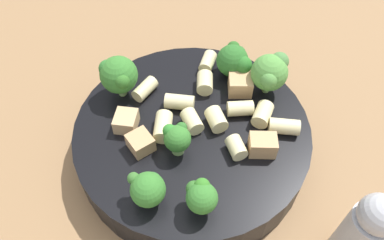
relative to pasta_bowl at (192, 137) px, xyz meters
The scene contains 24 objects.
ground_plane 0.02m from the pasta_bowl, ahead, with size 2.00×2.00×0.00m, color #936D47.
pasta_bowl is the anchor object (origin of this frame).
broccoli_floret_0 0.10m from the pasta_bowl, 92.84° to the right, with size 0.03×0.03×0.03m.
broccoli_floret_1 0.05m from the pasta_bowl, 93.09° to the right, with size 0.03×0.03×0.03m.
broccoli_floret_2 0.10m from the pasta_bowl, 82.84° to the left, with size 0.04×0.04×0.04m.
broccoli_floret_3 0.10m from the pasta_bowl, 61.29° to the right, with size 0.03×0.03×0.03m.
broccoli_floret_4 0.10m from the pasta_bowl, behind, with size 0.04×0.04×0.05m.
broccoli_floret_5 0.10m from the pasta_bowl, 55.69° to the left, with size 0.04×0.04×0.05m.
rigatoni_0 0.04m from the pasta_bowl, 142.05° to the right, with size 0.02×0.02×0.03m, color beige.
rigatoni_1 0.06m from the pasta_bowl, 12.63° to the right, with size 0.02×0.02×0.02m, color beige.
rigatoni_2 0.06m from the pasta_bowl, 43.02° to the left, with size 0.02×0.02×0.03m, color beige.
rigatoni_3 0.04m from the pasta_bowl, 141.12° to the left, with size 0.02×0.02×0.03m, color beige.
rigatoni_4 0.08m from the pasta_bowl, 31.04° to the left, with size 0.02×0.02×0.02m, color beige.
rigatoni_5 0.09m from the pasta_bowl, 102.38° to the left, with size 0.01×0.01×0.03m, color beige.
rigatoni_6 0.06m from the pasta_bowl, 99.40° to the left, with size 0.02×0.02×0.02m, color beige.
rigatoni_7 0.07m from the pasta_bowl, 162.57° to the left, with size 0.01×0.01×0.03m, color beige.
rigatoni_8 0.09m from the pasta_bowl, 20.12° to the left, with size 0.02×0.02×0.03m, color beige.
rigatoni_9 0.04m from the pasta_bowl, 28.50° to the left, with size 0.02×0.02×0.02m, color beige.
rigatoni_10 0.03m from the pasta_bowl, 120.18° to the left, with size 0.02×0.02×0.02m, color beige.
chicken_chunk_0 0.08m from the pasta_bowl, 67.44° to the left, with size 0.02×0.02×0.02m, color tan.
chicken_chunk_1 0.06m from the pasta_bowl, 127.99° to the right, with size 0.02×0.02×0.02m, color tan.
chicken_chunk_2 0.07m from the pasta_bowl, 155.83° to the right, with size 0.02×0.02×0.02m, color tan.
chicken_chunk_3 0.08m from the pasta_bowl, ahead, with size 0.03×0.02×0.02m, color tan.
pepper_shaker 0.18m from the pasta_bowl, 14.12° to the right, with size 0.03×0.03×0.09m.
Camera 1 is at (0.09, -0.21, 0.34)m, focal length 35.00 mm.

